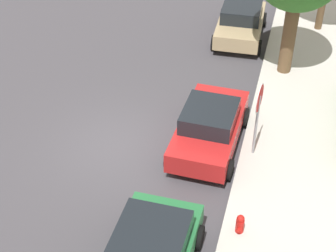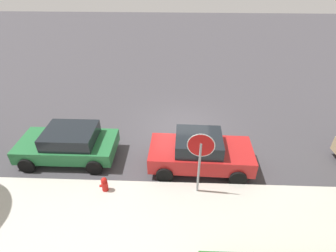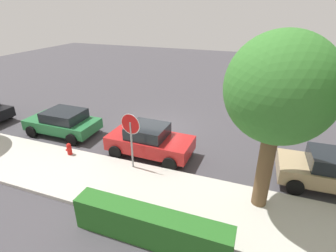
{
  "view_description": "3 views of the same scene",
  "coord_description": "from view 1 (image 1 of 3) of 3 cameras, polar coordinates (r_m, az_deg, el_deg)",
  "views": [
    {
      "loc": [
        11.91,
        4.88,
        10.49
      ],
      "look_at": [
        -0.35,
        1.51,
        0.79
      ],
      "focal_mm": 55.0,
      "sensor_mm": 36.0,
      "label": 1
    },
    {
      "loc": [
        0.22,
        10.75,
        7.23
      ],
      "look_at": [
        0.6,
        1.03,
        0.79
      ],
      "focal_mm": 28.0,
      "sensor_mm": 36.0,
      "label": 2
    },
    {
      "loc": [
        -5.34,
        12.64,
        6.51
      ],
      "look_at": [
        -1.25,
        1.69,
        1.12
      ],
      "focal_mm": 28.0,
      "sensor_mm": 36.0,
      "label": 3
    }
  ],
  "objects": [
    {
      "name": "parked_car_tan",
      "position": [
        22.58,
        8.06,
        11.39
      ],
      "size": [
        3.95,
        2.18,
        1.46
      ],
      "color": "tan",
      "rests_on": "ground_plane"
    },
    {
      "name": "stop_sign",
      "position": [
        15.2,
        9.99,
        1.96
      ],
      "size": [
        0.89,
        0.11,
        2.62
      ],
      "color": "gray",
      "rests_on": "ground_plane"
    },
    {
      "name": "sidewalk_curb",
      "position": [
        15.83,
        13.39,
        -5.07
      ],
      "size": [
        32.0,
        3.16,
        0.14
      ],
      "primitive_type": "cube",
      "color": "beige",
      "rests_on": "ground_plane"
    },
    {
      "name": "parked_car_red",
      "position": [
        16.09,
        4.63,
        -0.06
      ],
      "size": [
        4.02,
        2.1,
        1.49
      ],
      "color": "red",
      "rests_on": "ground_plane"
    },
    {
      "name": "ground_plane",
      "position": [
        16.6,
        -5.37,
        -2.04
      ],
      "size": [
        60.0,
        60.0,
        0.0
      ],
      "primitive_type": "plane",
      "color": "#423F44"
    },
    {
      "name": "fire_hydrant",
      "position": [
        13.69,
        7.96,
        -10.86
      ],
      "size": [
        0.3,
        0.22,
        0.72
      ],
      "color": "red",
      "rests_on": "ground_plane"
    }
  ]
}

